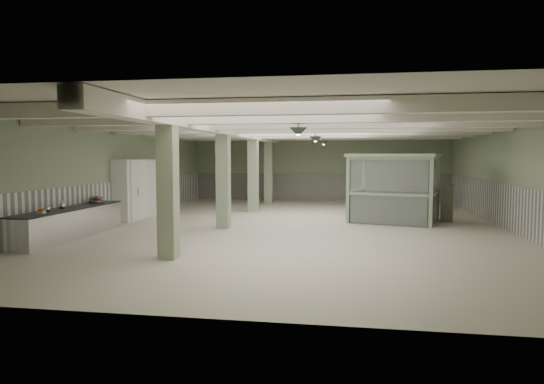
% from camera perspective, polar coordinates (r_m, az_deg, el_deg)
% --- Properties ---
extents(floor, '(20.00, 20.00, 0.00)m').
position_cam_1_polar(floor, '(17.20, 3.26, -3.98)').
color(floor, silver).
rests_on(floor, ground).
extents(ceiling, '(14.00, 20.00, 0.02)m').
position_cam_1_polar(ceiling, '(17.06, 3.31, 8.08)').
color(ceiling, beige).
rests_on(ceiling, wall_back).
extents(wall_back, '(14.00, 0.02, 3.60)m').
position_cam_1_polar(wall_back, '(26.99, 5.59, 2.84)').
color(wall_back, '#91A383').
rests_on(wall_back, floor).
extents(wall_front, '(14.00, 0.02, 3.60)m').
position_cam_1_polar(wall_front, '(7.19, -5.36, -1.05)').
color(wall_front, '#91A383').
rests_on(wall_front, floor).
extents(wall_left, '(0.02, 20.00, 3.60)m').
position_cam_1_polar(wall_left, '(19.10, -18.09, 2.07)').
color(wall_left, '#91A383').
rests_on(wall_left, floor).
extents(wall_right, '(0.02, 20.00, 3.60)m').
position_cam_1_polar(wall_right, '(17.70, 26.44, 1.67)').
color(wall_right, '#91A383').
rests_on(wall_right, floor).
extents(wainscot_left, '(0.05, 19.90, 1.50)m').
position_cam_1_polar(wainscot_left, '(19.15, -17.95, -1.07)').
color(wainscot_left, white).
rests_on(wainscot_left, floor).
extents(wainscot_right, '(0.05, 19.90, 1.50)m').
position_cam_1_polar(wainscot_right, '(17.77, 26.26, -1.71)').
color(wainscot_right, white).
rests_on(wainscot_right, floor).
extents(wainscot_back, '(13.90, 0.05, 1.50)m').
position_cam_1_polar(wainscot_back, '(27.01, 5.57, 0.61)').
color(wainscot_back, white).
rests_on(wainscot_back, floor).
extents(girder, '(0.45, 19.90, 0.40)m').
position_cam_1_polar(girder, '(17.49, -4.92, 7.26)').
color(girder, white).
rests_on(girder, ceiling).
extents(beam_a, '(13.90, 0.35, 0.32)m').
position_cam_1_polar(beam_a, '(9.65, -1.56, 9.95)').
color(beam_a, white).
rests_on(beam_a, ceiling).
extents(beam_b, '(13.90, 0.35, 0.32)m').
position_cam_1_polar(beam_b, '(12.10, 0.73, 8.80)').
color(beam_b, white).
rests_on(beam_b, ceiling).
extents(beam_c, '(13.90, 0.35, 0.32)m').
position_cam_1_polar(beam_c, '(14.57, 2.24, 8.03)').
color(beam_c, white).
rests_on(beam_c, ceiling).
extents(beam_d, '(13.90, 0.35, 0.32)m').
position_cam_1_polar(beam_d, '(17.05, 3.31, 7.48)').
color(beam_d, white).
rests_on(beam_d, ceiling).
extents(beam_e, '(13.90, 0.35, 0.32)m').
position_cam_1_polar(beam_e, '(19.53, 4.11, 7.06)').
color(beam_e, white).
rests_on(beam_e, ceiling).
extents(beam_f, '(13.90, 0.35, 0.32)m').
position_cam_1_polar(beam_f, '(22.02, 4.72, 6.74)').
color(beam_f, white).
rests_on(beam_f, ceiling).
extents(beam_g, '(13.90, 0.35, 0.32)m').
position_cam_1_polar(beam_g, '(24.51, 5.21, 6.49)').
color(beam_g, white).
rests_on(beam_g, ceiling).
extents(column_a, '(0.42, 0.42, 3.60)m').
position_cam_1_polar(column_a, '(11.77, -12.16, 0.94)').
color(column_a, '#94A686').
rests_on(column_a, floor).
extents(column_b, '(0.42, 0.42, 3.60)m').
position_cam_1_polar(column_b, '(16.51, -5.75, 1.94)').
color(column_b, '#94A686').
rests_on(column_b, floor).
extents(column_c, '(0.42, 0.42, 3.60)m').
position_cam_1_polar(column_c, '(21.38, -2.23, 2.49)').
color(column_c, '#94A686').
rests_on(column_c, floor).
extents(column_d, '(0.42, 0.42, 3.60)m').
position_cam_1_polar(column_d, '(25.30, -0.39, 2.77)').
color(column_d, '#94A686').
rests_on(column_d, floor).
extents(pendant_front, '(0.44, 0.44, 0.22)m').
position_cam_1_polar(pendant_front, '(12.01, 3.11, 7.06)').
color(pendant_front, '#2D3C2F').
rests_on(pendant_front, ceiling).
extents(pendant_mid, '(0.44, 0.44, 0.22)m').
position_cam_1_polar(pendant_mid, '(17.48, 5.12, 6.17)').
color(pendant_mid, '#2D3C2F').
rests_on(pendant_mid, ceiling).
extents(pendant_back, '(0.44, 0.44, 0.22)m').
position_cam_1_polar(pendant_back, '(22.47, 6.10, 5.74)').
color(pendant_back, '#2D3C2F').
rests_on(pendant_back, ceiling).
extents(prep_counter, '(0.85, 4.89, 0.91)m').
position_cam_1_polar(prep_counter, '(15.79, -22.69, -3.35)').
color(prep_counter, silver).
rests_on(prep_counter, floor).
extents(pitcher_near, '(0.24, 0.26, 0.27)m').
position_cam_1_polar(pitcher_near, '(15.38, -23.47, -1.42)').
color(pitcher_near, silver).
rests_on(pitcher_near, prep_counter).
extents(pitcher_far, '(0.18, 0.21, 0.26)m').
position_cam_1_polar(pitcher_far, '(14.67, -24.94, -1.75)').
color(pitcher_far, silver).
rests_on(pitcher_far, prep_counter).
extents(veg_colander, '(0.61, 0.61, 0.22)m').
position_cam_1_polar(veg_colander, '(17.20, -20.02, -0.85)').
color(veg_colander, '#3A3B3F').
rests_on(veg_colander, prep_counter).
extents(orange_bowl, '(0.24, 0.24, 0.08)m').
position_cam_1_polar(orange_bowl, '(14.44, -25.46, -2.20)').
color(orange_bowl, '#B2B2B7').
rests_on(orange_bowl, prep_counter).
extents(walkin_cooler, '(1.19, 2.67, 2.45)m').
position_cam_1_polar(walkin_cooler, '(19.86, -15.75, 0.53)').
color(walkin_cooler, white).
rests_on(walkin_cooler, floor).
extents(guard_booth, '(3.73, 3.38, 2.54)m').
position_cam_1_polar(guard_booth, '(18.76, 14.21, 1.88)').
color(guard_booth, '#99AF8C').
rests_on(guard_booth, floor).
extents(filing_cabinet, '(0.54, 0.69, 1.36)m').
position_cam_1_polar(filing_cabinet, '(19.45, 19.88, -1.25)').
color(filing_cabinet, '#4F5345').
rests_on(filing_cabinet, floor).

